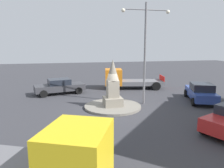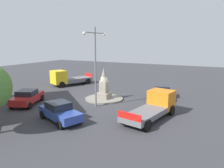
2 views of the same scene
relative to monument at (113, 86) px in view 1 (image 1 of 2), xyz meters
name	(u,v)px [view 1 (image 1 of 2)]	position (x,y,z in m)	size (l,w,h in m)	color
ground_plane	(113,107)	(0.00, 0.00, -1.61)	(80.00, 80.00, 0.00)	#38383D
traffic_island	(113,106)	(0.00, 0.00, -1.53)	(4.10, 4.10, 0.16)	gray
monument	(113,86)	(0.00, 0.00, 0.00)	(1.29, 1.29, 3.35)	gray
streetlamp	(145,44)	(2.60, 0.55, 2.96)	(3.71, 0.28, 7.52)	slate
car_dark_grey_parked_left	(60,86)	(-3.80, 5.40, -0.88)	(4.73, 2.69, 1.40)	#38383D
car_blue_waiting	(201,92)	(7.24, 0.06, -0.84)	(3.09, 4.55, 1.51)	#2D479E
truck_orange_approaching	(126,80)	(2.87, 6.43, -0.66)	(6.19, 3.20, 2.02)	orange
truck_yellow_passing	(37,164)	(-4.28, -8.52, -0.58)	(6.16, 4.23, 2.26)	yellow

